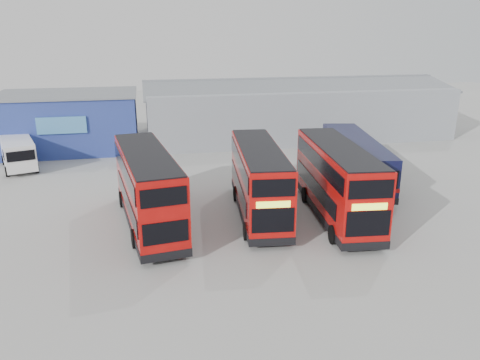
% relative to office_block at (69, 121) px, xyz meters
% --- Properties ---
extents(ground_plane, '(120.00, 120.00, 0.00)m').
position_rel_office_block_xyz_m(ground_plane, '(14.00, -17.99, -2.58)').
color(ground_plane, gray).
rests_on(ground_plane, ground).
extents(office_block, '(12.30, 8.32, 5.12)m').
position_rel_office_block_xyz_m(office_block, '(0.00, 0.00, 0.00)').
color(office_block, navy).
rests_on(office_block, ground).
extents(maintenance_shed, '(30.50, 12.00, 5.89)m').
position_rel_office_block_xyz_m(maintenance_shed, '(22.00, 2.01, 0.02)').
color(maintenance_shed, gray).
rests_on(maintenance_shed, ground).
extents(double_decker_left, '(3.79, 10.40, 4.31)m').
position_rel_office_block_xyz_m(double_decker_left, '(6.69, -19.51, -0.44)').
color(double_decker_left, '#B40C0A').
rests_on(double_decker_left, ground).
extents(double_decker_centre, '(3.36, 10.06, 4.18)m').
position_rel_office_block_xyz_m(double_decker_centre, '(13.10, -19.16, -0.50)').
color(double_decker_centre, '#B40C0A').
rests_on(double_decker_centre, ground).
extents(double_decker_right, '(3.43, 10.38, 4.31)m').
position_rel_office_block_xyz_m(double_decker_right, '(17.44, -20.41, -0.43)').
color(double_decker_right, '#B40C0A').
rests_on(double_decker_right, ground).
extents(single_decker_blue, '(4.75, 11.84, 3.14)m').
position_rel_office_block_xyz_m(single_decker_blue, '(21.44, -14.28, -1.02)').
color(single_decker_blue, black).
rests_on(single_decker_blue, ground).
extents(panel_van, '(3.68, 5.80, 2.37)m').
position_rel_office_block_xyz_m(panel_van, '(-3.18, -5.94, -1.25)').
color(panel_van, white).
rests_on(panel_van, ground).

